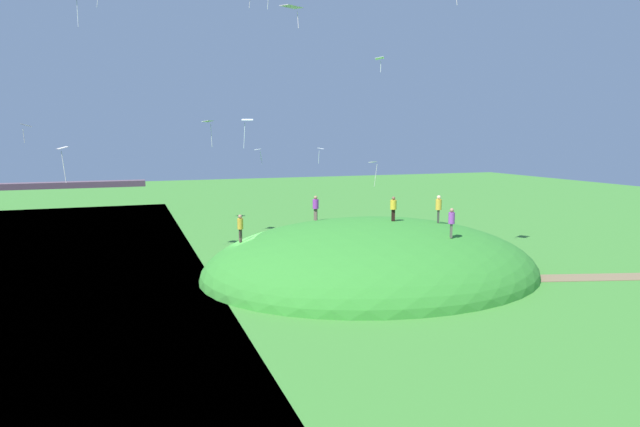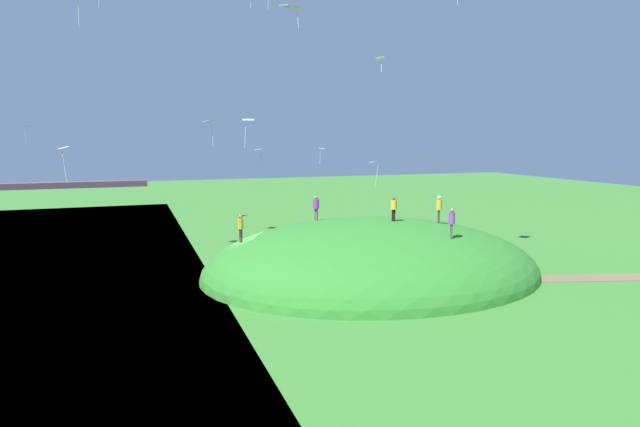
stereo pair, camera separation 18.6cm
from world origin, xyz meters
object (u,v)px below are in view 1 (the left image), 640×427
at_px(kite_8, 258,150).
at_px(kite_4, 380,59).
at_px(kite_10, 373,165).
at_px(kite_11, 26,126).
at_px(person_with_child, 240,225).
at_px(kite_13, 321,149).
at_px(person_on_hilltop, 316,205).
at_px(kite_5, 208,123).
at_px(person_near_shore, 439,205).
at_px(kite_7, 292,7).
at_px(kite_9, 247,122).
at_px(kite_2, 63,151).
at_px(person_watching_kites, 393,206).
at_px(person_walking_path, 452,219).

bearing_deg(kite_8, kite_4, -1.46).
distance_m(kite_10, kite_11, 28.37).
bearing_deg(person_with_child, kite_8, 19.77).
bearing_deg(kite_13, kite_8, -125.80).
bearing_deg(person_on_hilltop, kite_5, -22.64).
height_order(kite_4, kite_13, kite_4).
bearing_deg(person_near_shore, kite_4, 39.40).
xyz_separation_m(person_near_shore, kite_8, (-10.73, 6.33, 3.61)).
relative_size(kite_7, kite_13, 0.90).
distance_m(kite_9, kite_11, 17.89).
xyz_separation_m(person_with_child, person_near_shore, (12.86, -2.57, 0.98)).
distance_m(kite_2, kite_7, 16.28).
relative_size(person_watching_kites, person_walking_path, 0.90).
height_order(person_with_child, person_walking_path, person_walking_path).
relative_size(kite_4, kite_5, 0.50).
relative_size(person_watching_kites, kite_8, 1.43).
height_order(kite_4, kite_7, kite_7).
distance_m(person_watching_kites, kite_2, 20.81).
height_order(person_near_shore, kite_4, kite_4).
xyz_separation_m(person_on_hilltop, kite_5, (-5.40, 12.29, 5.86)).
distance_m(kite_5, kite_13, 11.97).
xyz_separation_m(kite_10, kite_11, (-27.30, 6.98, 3.26)).
bearing_deg(person_on_hilltop, person_watching_kites, 179.18).
relative_size(kite_5, kite_8, 2.00).
height_order(person_with_child, kite_7, kite_7).
height_order(person_near_shore, kite_10, kite_10).
bearing_deg(person_on_hilltop, person_walking_path, 170.20).
distance_m(kite_9, kite_13, 12.87).
bearing_deg(person_watching_kites, person_walking_path, 135.09).
bearing_deg(kite_11, kite_2, -73.38).
bearing_deg(kite_5, kite_10, -21.70).
height_order(person_with_child, person_near_shore, person_near_shore).
xyz_separation_m(person_with_child, kite_8, (2.13, 3.75, 4.58)).
xyz_separation_m(person_walking_path, kite_8, (-9.25, 10.09, 3.90)).
distance_m(person_watching_kites, kite_10, 11.76).
bearing_deg(kite_13, person_on_hilltop, -111.20).
bearing_deg(person_watching_kites, kite_7, 20.70).
bearing_deg(person_with_child, kite_9, 33.42).
height_order(person_on_hilltop, kite_7, kite_7).
bearing_deg(kite_13, kite_11, -177.16).
relative_size(person_walking_path, kite_7, 1.29).
xyz_separation_m(kite_9, kite_11, (-16.28, 7.41, -0.26)).
distance_m(kite_4, kite_7, 10.61).
bearing_deg(kite_10, kite_7, -133.86).
bearing_deg(kite_8, kite_11, 143.86).
height_order(kite_10, kite_13, kite_13).
height_order(person_with_child, kite_13, kite_13).
xyz_separation_m(person_with_child, kite_2, (-10.22, 2.95, 4.67)).
relative_size(person_watching_kites, kite_11, 1.05).
bearing_deg(kite_13, kite_7, -114.49).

